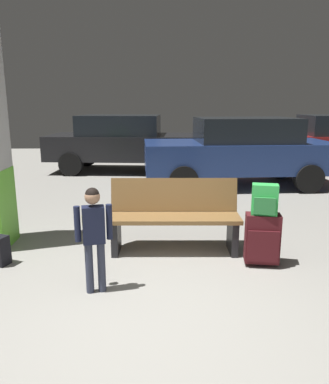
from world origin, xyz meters
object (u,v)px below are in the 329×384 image
object	(u,v)px
bench	(174,216)
parked_car_far	(124,142)
backpack_bright	(265,200)
child	(94,229)
parked_car_near	(240,150)
suitcase	(262,239)

from	to	relation	value
bench	parked_car_far	size ratio (longest dim) A/B	0.38
backpack_bright	parked_car_far	distance (m)	6.61
child	parked_car_near	size ratio (longest dim) A/B	0.25
suitcase	parked_car_near	size ratio (longest dim) A/B	0.15
bench	parked_car_near	world-z (taller)	parked_car_near
suitcase	parked_car_far	bearing A→B (deg)	107.46
parked_car_near	suitcase	bearing A→B (deg)	-99.34
backpack_bright	parked_car_far	bearing A→B (deg)	107.45
suitcase	parked_car_near	bearing A→B (deg)	80.66
bench	backpack_bright	distance (m)	1.14
suitcase	parked_car_far	distance (m)	6.63
parked_car_far	child	bearing A→B (deg)	-88.43
suitcase	backpack_bright	distance (m)	0.45
parked_car_far	suitcase	bearing A→B (deg)	-72.54
child	parked_car_far	distance (m)	6.87
bench	parked_car_far	bearing A→B (deg)	99.97
suitcase	parked_car_near	xyz separation A→B (m)	(0.70, 4.28, 0.48)
bench	parked_car_far	distance (m)	5.90
parked_car_far	parked_car_near	size ratio (longest dim) A/B	1.02
child	parked_car_near	xyz separation A→B (m)	(2.50, 4.84, 0.16)
backpack_bright	parked_car_near	xyz separation A→B (m)	(0.70, 4.28, 0.03)
bench	parked_car_far	world-z (taller)	parked_car_far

